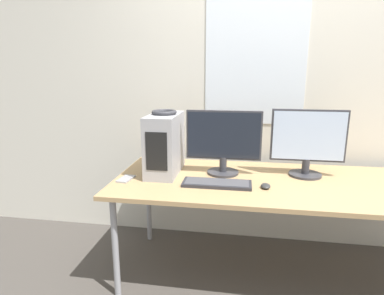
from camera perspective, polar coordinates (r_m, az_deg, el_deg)
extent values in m
cube|color=beige|center=(2.65, 17.09, 11.60)|extent=(8.00, 0.06, 2.70)
cube|color=white|center=(2.59, 11.21, 15.50)|extent=(0.77, 0.01, 1.03)
cube|color=tan|center=(2.21, 17.84, -6.22)|extent=(2.38, 0.88, 0.03)
cylinder|color=#99999E|center=(2.15, -13.47, -16.91)|extent=(0.04, 0.04, 0.68)
cylinder|color=#99999E|center=(2.75, -7.72, -9.57)|extent=(0.04, 0.04, 0.68)
cube|color=#9E9EA3|center=(2.25, -4.85, 0.65)|extent=(0.20, 0.44, 0.42)
cube|color=black|center=(2.04, -6.34, -0.73)|extent=(0.14, 0.00, 0.25)
torus|color=#333338|center=(2.21, -4.97, 6.26)|extent=(0.17, 0.17, 0.03)
cylinder|color=#333338|center=(2.28, 5.50, -4.41)|extent=(0.22, 0.22, 0.02)
cylinder|color=#333338|center=(2.26, 5.54, -2.97)|extent=(0.05, 0.05, 0.10)
cube|color=#333338|center=(2.21, 5.66, 2.22)|extent=(0.52, 0.03, 0.34)
cube|color=black|center=(2.19, 5.63, 2.14)|extent=(0.49, 0.00, 0.31)
cylinder|color=#333338|center=(2.36, 19.44, -4.53)|extent=(0.22, 0.22, 0.02)
cylinder|color=#333338|center=(2.34, 19.56, -3.14)|extent=(0.05, 0.05, 0.10)
cube|color=#333338|center=(2.29, 19.98, 2.02)|extent=(0.49, 0.03, 0.35)
cube|color=silver|center=(2.27, 20.05, 1.94)|extent=(0.47, 0.00, 0.33)
cube|color=#28282D|center=(2.05, 4.44, -6.42)|extent=(0.43, 0.16, 0.02)
cube|color=#47474C|center=(2.04, 4.45, -6.12)|extent=(0.40, 0.13, 0.00)
ellipsoid|color=#2D2D2D|center=(2.04, 12.96, -6.69)|extent=(0.06, 0.09, 0.03)
cube|color=#99999E|center=(2.19, -11.68, -5.47)|extent=(0.09, 0.15, 0.01)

